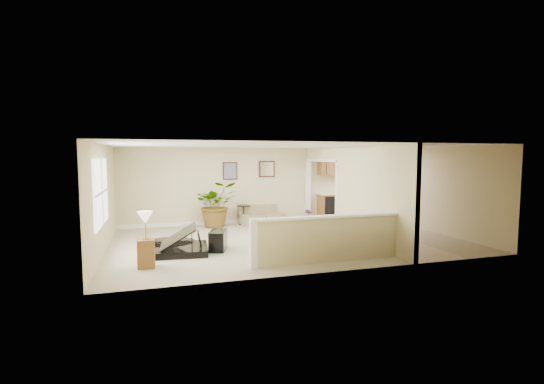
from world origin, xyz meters
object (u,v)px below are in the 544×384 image
object	(u,v)px
palm_plant	(216,205)
lamp_stand	(146,244)
piano_bench	(218,240)
accent_table	(244,212)
small_plant	(308,218)
loveseat	(261,215)
piano	(173,227)

from	to	relation	value
palm_plant	lamp_stand	distance (m)	4.66
lamp_stand	palm_plant	bearing A→B (deg)	63.72
piano_bench	palm_plant	size ratio (longest dim) A/B	0.48
piano_bench	lamp_stand	bearing A→B (deg)	-147.13
accent_table	piano_bench	bearing A→B (deg)	-112.64
accent_table	small_plant	world-z (taller)	accent_table
loveseat	lamp_stand	bearing A→B (deg)	-141.66
piano	piano_bench	xyz separation A→B (m)	(1.03, -0.14, -0.34)
lamp_stand	accent_table	bearing A→B (deg)	55.28
small_plant	palm_plant	bearing A→B (deg)	171.41
palm_plant	small_plant	world-z (taller)	palm_plant
piano_bench	loveseat	world-z (taller)	loveseat
piano	palm_plant	distance (m)	3.33
accent_table	palm_plant	bearing A→B (deg)	-173.06
piano	accent_table	distance (m)	3.91
loveseat	palm_plant	distance (m)	1.56
loveseat	accent_table	size ratio (longest dim) A/B	2.44
piano	piano_bench	world-z (taller)	piano
accent_table	lamp_stand	xyz separation A→B (m)	(-2.97, -4.28, 0.07)
piano	lamp_stand	world-z (taller)	piano
palm_plant	piano_bench	bearing A→B (deg)	-98.05
piano	piano_bench	bearing A→B (deg)	-2.88
piano	accent_table	bearing A→B (deg)	57.37
loveseat	accent_table	world-z (taller)	loveseat
palm_plant	small_plant	size ratio (longest dim) A/B	2.95
loveseat	small_plant	xyz separation A→B (m)	(1.43, -0.54, -0.10)
palm_plant	accent_table	bearing A→B (deg)	6.94
piano_bench	palm_plant	world-z (taller)	palm_plant
piano	piano_bench	size ratio (longest dim) A/B	2.66
accent_table	small_plant	distance (m)	2.12
lamp_stand	piano_bench	bearing A→B (deg)	32.87
piano	loveseat	size ratio (longest dim) A/B	1.19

